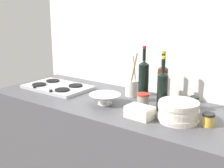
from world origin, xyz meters
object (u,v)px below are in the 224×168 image
object	(u,v)px
wine_bottle_leftmost	(162,83)
butter_dish	(140,112)
wine_bottle_mid_right	(144,80)
mixing_bowl	(105,99)
condiment_jar_front	(194,104)
stovetop_hob	(57,87)
condiment_jar_spare	(143,101)
plate_stack	(178,111)
wine_bottle_mid_left	(162,90)
utensil_crock	(132,87)
condiment_jar_rear	(208,120)

from	to	relation	value
wine_bottle_leftmost	butter_dish	distance (m)	0.33
wine_bottle_mid_right	mixing_bowl	distance (m)	0.29
butter_dish	condiment_jar_front	xyz separation A→B (m)	(0.21, 0.30, 0.01)
stovetop_hob	condiment_jar_front	xyz separation A→B (m)	(1.06, 0.14, 0.03)
mixing_bowl	condiment_jar_front	distance (m)	0.57
stovetop_hob	wine_bottle_mid_right	size ratio (longest dim) A/B	1.35
wine_bottle_mid_right	condiment_jar_spare	xyz separation A→B (m)	(0.08, -0.14, -0.10)
plate_stack	wine_bottle_mid_left	distance (m)	0.20
utensil_crock	condiment_jar_spare	size ratio (longest dim) A/B	3.23
butter_dish	condiment_jar_spare	xyz separation A→B (m)	(-0.07, 0.15, 0.01)
mixing_bowl	utensil_crock	distance (m)	0.27
stovetop_hob	condiment_jar_spare	size ratio (longest dim) A/B	5.20
stovetop_hob	butter_dish	distance (m)	0.87
wine_bottle_mid_left	butter_dish	distance (m)	0.22
wine_bottle_leftmost	mixing_bowl	xyz separation A→B (m)	(-0.30, -0.23, -0.10)
wine_bottle_mid_left	condiment_jar_spare	bearing A→B (deg)	-165.31
butter_dish	utensil_crock	xyz separation A→B (m)	(-0.27, 0.34, 0.03)
plate_stack	mixing_bowl	xyz separation A→B (m)	(-0.52, -0.00, -0.02)
condiment_jar_front	condiment_jar_spare	xyz separation A→B (m)	(-0.28, -0.15, 0.00)
wine_bottle_mid_left	butter_dish	bearing A→B (deg)	-104.95
wine_bottle_mid_left	butter_dish	size ratio (longest dim) A/B	2.21
utensil_crock	condiment_jar_rear	size ratio (longest dim) A/B	4.41
condiment_jar_front	condiment_jar_rear	size ratio (longest dim) A/B	1.27
plate_stack	wine_bottle_mid_left	world-z (taller)	wine_bottle_mid_left
mixing_bowl	condiment_jar_front	world-z (taller)	condiment_jar_front
butter_dish	plate_stack	bearing A→B (deg)	23.00
butter_dish	utensil_crock	bearing A→B (deg)	127.83
wine_bottle_leftmost	mixing_bowl	distance (m)	0.39
butter_dish	stovetop_hob	bearing A→B (deg)	169.22
plate_stack	wine_bottle_leftmost	bearing A→B (deg)	133.42
plate_stack	condiment_jar_front	world-z (taller)	plate_stack
plate_stack	mixing_bowl	size ratio (longest dim) A/B	1.11
utensil_crock	mixing_bowl	bearing A→B (deg)	-100.50
stovetop_hob	condiment_jar_front	size ratio (longest dim) A/B	5.60
wine_bottle_leftmost	condiment_jar_front	distance (m)	0.25
condiment_jar_front	condiment_jar_spare	size ratio (longest dim) A/B	0.93
mixing_bowl	condiment_jar_rear	xyz separation A→B (m)	(0.68, 0.03, -0.00)
plate_stack	wine_bottle_mid_right	distance (m)	0.42
butter_dish	wine_bottle_mid_left	bearing A→B (deg)	75.05
wine_bottle_mid_right	butter_dish	bearing A→B (deg)	-63.56
butter_dish	condiment_jar_spare	distance (m)	0.17
wine_bottle_mid_left	butter_dish	xyz separation A→B (m)	(-0.05, -0.19, -0.10)
condiment_jar_front	condiment_jar_rear	distance (m)	0.24
plate_stack	mixing_bowl	world-z (taller)	plate_stack
condiment_jar_spare	condiment_jar_front	bearing A→B (deg)	27.96
condiment_jar_front	condiment_jar_spare	world-z (taller)	condiment_jar_spare
wine_bottle_leftmost	wine_bottle_mid_right	distance (m)	0.13
wine_bottle_mid_right	wine_bottle_mid_left	bearing A→B (deg)	-29.31
condiment_jar_rear	condiment_jar_spare	bearing A→B (deg)	174.56
butter_dish	condiment_jar_rear	distance (m)	0.38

